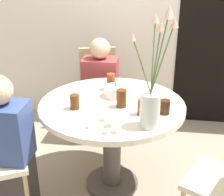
{
  "coord_description": "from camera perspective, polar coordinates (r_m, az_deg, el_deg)",
  "views": [
    {
      "loc": [
        0.29,
        -2.1,
        1.74
      ],
      "look_at": [
        0.0,
        0.0,
        0.8
      ],
      "focal_mm": 50.0,
      "sensor_mm": 36.0,
      "label": 1
    }
  ],
  "objects": [
    {
      "name": "ground_plane",
      "position": [
        2.74,
        -0.0,
        -15.39
      ],
      "size": [
        16.0,
        16.0,
        0.0
      ],
      "primitive_type": "plane",
      "color": "gray"
    },
    {
      "name": "wall_back",
      "position": [
        3.45,
        3.08,
        16.58
      ],
      "size": [
        8.0,
        0.05,
        2.6
      ],
      "color": "silver",
      "rests_on": "ground_plane"
    },
    {
      "name": "doorway_panel",
      "position": [
        3.52,
        19.38,
        10.91
      ],
      "size": [
        0.9,
        0.01,
        2.05
      ],
      "color": "black",
      "rests_on": "ground_plane"
    },
    {
      "name": "dining_table",
      "position": [
        2.41,
        -0.0,
        -4.29
      ],
      "size": [
        1.1,
        1.1,
        0.76
      ],
      "color": "beige",
      "rests_on": "ground_plane"
    },
    {
      "name": "chair_right_flank",
      "position": [
        3.3,
        -2.42,
        2.07
      ],
      "size": [
        0.5,
        0.5,
        0.91
      ],
      "rotation": [
        0.0,
        0.0,
        0.28
      ],
      "color": "beige",
      "rests_on": "ground_plane"
    },
    {
      "name": "birthday_cake",
      "position": [
        2.44,
        0.63,
        1.22
      ],
      "size": [
        0.18,
        0.18,
        0.13
      ],
      "color": "white",
      "rests_on": "dining_table"
    },
    {
      "name": "flower_vase",
      "position": [
        1.94,
        7.34,
        0.61
      ],
      "size": [
        0.27,
        0.21,
        0.75
      ],
      "color": "silver",
      "rests_on": "dining_table"
    },
    {
      "name": "side_plate",
      "position": [
        2.05,
        -6.57,
        -4.75
      ],
      "size": [
        0.18,
        0.18,
        0.01
      ],
      "color": "white",
      "rests_on": "dining_table"
    },
    {
      "name": "drink_glass_0",
      "position": [
        2.19,
        9.67,
        -1.63
      ],
      "size": [
        0.07,
        0.07,
        0.1
      ],
      "color": "#33190C",
      "rests_on": "dining_table"
    },
    {
      "name": "drink_glass_1",
      "position": [
        2.15,
        5.47,
        -1.67
      ],
      "size": [
        0.06,
        0.06,
        0.11
      ],
      "color": "maroon",
      "rests_on": "dining_table"
    },
    {
      "name": "drink_glass_2",
      "position": [
        2.25,
        1.75,
        -0.06
      ],
      "size": [
        0.07,
        0.07,
        0.13
      ],
      "color": "#51280F",
      "rests_on": "dining_table"
    },
    {
      "name": "drink_glass_3",
      "position": [
        2.56,
        -0.2,
        3.01
      ],
      "size": [
        0.07,
        0.07,
        0.14
      ],
      "color": "maroon",
      "rests_on": "dining_table"
    },
    {
      "name": "drink_glass_4",
      "position": [
        2.24,
        -6.84,
        -0.7
      ],
      "size": [
        0.07,
        0.07,
        0.11
      ],
      "color": "#51280F",
      "rests_on": "dining_table"
    },
    {
      "name": "person_guest",
      "position": [
        3.16,
        -2.1,
        0.82
      ],
      "size": [
        0.34,
        0.24,
        1.07
      ],
      "color": "#383333",
      "rests_on": "ground_plane"
    },
    {
      "name": "person_woman",
      "position": [
        2.35,
        -18.58,
        -9.2
      ],
      "size": [
        0.34,
        0.24,
        1.07
      ],
      "color": "#383333",
      "rests_on": "ground_plane"
    }
  ]
}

